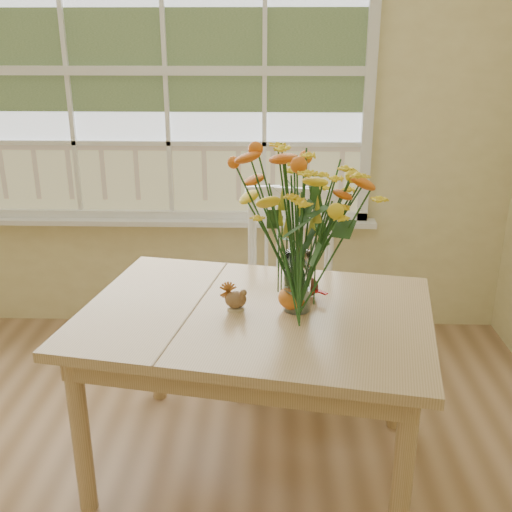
{
  "coord_description": "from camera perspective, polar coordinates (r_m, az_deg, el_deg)",
  "views": [
    {
      "loc": [
        0.61,
        -1.22,
        1.73
      ],
      "look_at": [
        0.54,
        0.92,
        0.94
      ],
      "focal_mm": 42.0,
      "sensor_mm": 36.0,
      "label": 1
    }
  ],
  "objects": [
    {
      "name": "dark_gourd",
      "position": [
        2.46,
        4.93,
        -3.02
      ],
      "size": [
        0.13,
        0.11,
        0.08
      ],
      "color": "#38160F",
      "rests_on": "dining_table"
    },
    {
      "name": "pumpkin",
      "position": [
        2.34,
        3.54,
        -4.1
      ],
      "size": [
        0.12,
        0.12,
        0.09
      ],
      "primitive_type": "ellipsoid",
      "color": "orange",
      "rests_on": "dining_table"
    },
    {
      "name": "wall_back",
      "position": [
        3.54,
        -8.37,
        13.86
      ],
      "size": [
        4.0,
        0.02,
        2.7
      ],
      "primitive_type": "cube",
      "color": "beige",
      "rests_on": "floor"
    },
    {
      "name": "flower_vase",
      "position": [
        2.23,
        4.11,
        3.2
      ],
      "size": [
        0.5,
        0.5,
        0.59
      ],
      "color": "white",
      "rests_on": "dining_table"
    },
    {
      "name": "dining_table",
      "position": [
        2.39,
        -0.02,
        -7.2
      ],
      "size": [
        1.5,
        1.19,
        0.72
      ],
      "rotation": [
        0.0,
        0.0,
        -0.18
      ],
      "color": "tan",
      "rests_on": "floor"
    },
    {
      "name": "windsor_chair",
      "position": [
        3.07,
        2.95,
        -2.33
      ],
      "size": [
        0.53,
        0.51,
        0.99
      ],
      "rotation": [
        0.0,
        0.0,
        -0.17
      ],
      "color": "white",
      "rests_on": "floor"
    },
    {
      "name": "turkey_figurine",
      "position": [
        2.34,
        -1.94,
        -4.18
      ],
      "size": [
        0.09,
        0.07,
        0.11
      ],
      "rotation": [
        0.0,
        0.0,
        0.1
      ],
      "color": "#CCB78C",
      "rests_on": "dining_table"
    },
    {
      "name": "window",
      "position": [
        3.49,
        -8.64,
        16.75
      ],
      "size": [
        2.42,
        0.12,
        1.74
      ],
      "color": "silver",
      "rests_on": "wall_back"
    }
  ]
}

